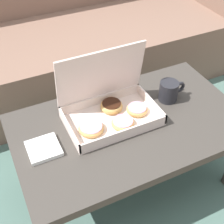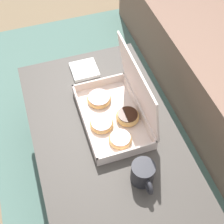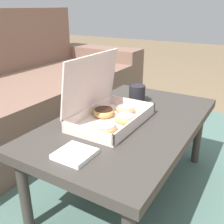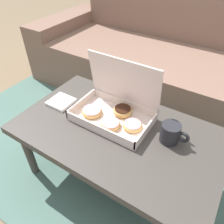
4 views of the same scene
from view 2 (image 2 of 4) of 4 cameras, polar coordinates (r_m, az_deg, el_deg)
The scene contains 6 objects.
ground_plane at distance 1.67m, azimuth 4.26°, elevation -10.10°, with size 12.00×12.00×0.00m, color #756047.
area_rug at distance 1.76m, azimuth 13.52°, elevation -7.06°, with size 2.69×1.99×0.01m, color #4C6B60.
coffee_table at distance 1.33m, azimuth -1.16°, elevation -4.96°, with size 1.00×0.59×0.40m.
pastry_box at distance 1.30m, azimuth 0.98°, elevation 0.21°, with size 0.39×0.25×0.30m.
coffee_mug at distance 1.16m, azimuth 5.69°, elevation -11.16°, with size 0.13×0.09×0.09m.
napkin_stack at distance 1.53m, azimuth -5.07°, elevation 7.69°, with size 0.12×0.12×0.02m.
Camera 2 is at (0.68, -0.35, 1.48)m, focal length 50.00 mm.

